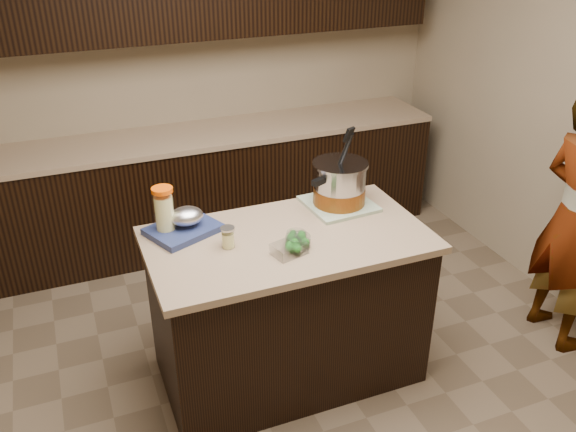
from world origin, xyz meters
name	(u,v)px	position (x,y,z in m)	size (l,w,h in m)	color
ground_plane	(288,370)	(0.00, 0.00, 0.00)	(4.00, 4.00, 0.00)	brown
room_shell	(288,81)	(0.00, 0.00, 1.71)	(4.04, 4.04, 2.72)	tan
back_cabinets	(202,126)	(0.00, 1.74, 0.94)	(3.60, 0.63, 2.33)	black
island	(288,307)	(0.00, 0.00, 0.45)	(1.46, 0.81, 0.90)	black
dish_towel	(339,204)	(0.40, 0.23, 0.91)	(0.36, 0.36, 0.02)	#689061
stock_pot	(340,186)	(0.40, 0.22, 1.02)	(0.41, 0.41, 0.44)	#B7B7BC
lemonade_pitcher	(165,213)	(-0.58, 0.26, 1.02)	(0.13, 0.13, 0.26)	#F2ED94
mason_jar	(228,238)	(-0.32, 0.01, 0.95)	(0.09, 0.09, 0.12)	#F2ED94
broccoli_tub_left	(296,237)	(0.02, -0.06, 0.92)	(0.11, 0.11, 0.05)	silver
broccoli_tub_right	(298,242)	(0.01, -0.11, 0.93)	(0.17, 0.17, 0.06)	silver
broccoli_tub_rect	(289,249)	(-0.06, -0.16, 0.93)	(0.19, 0.16, 0.06)	silver
blue_tray	(185,224)	(-0.48, 0.25, 0.95)	(0.42, 0.39, 0.13)	navy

